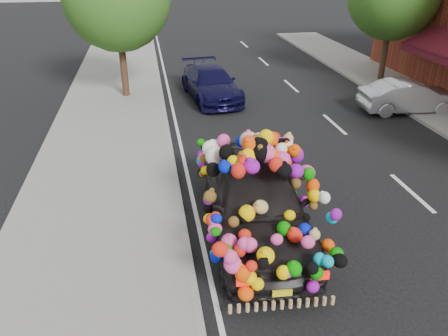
# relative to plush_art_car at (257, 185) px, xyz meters

# --- Properties ---
(ground) EXTENTS (100.00, 100.00, 0.00)m
(ground) POSITION_rel_plush_art_car_xyz_m (0.79, 1.00, -1.19)
(ground) COLOR black
(ground) RESTS_ON ground
(sidewalk) EXTENTS (4.00, 60.00, 0.12)m
(sidewalk) POSITION_rel_plush_art_car_xyz_m (-3.51, 1.00, -1.13)
(sidewalk) COLOR gray
(sidewalk) RESTS_ON ground
(kerb) EXTENTS (0.15, 60.00, 0.13)m
(kerb) POSITION_rel_plush_art_car_xyz_m (-1.56, 1.00, -1.13)
(kerb) COLOR gray
(kerb) RESTS_ON ground
(lane_markings) EXTENTS (6.00, 50.00, 0.01)m
(lane_markings) POSITION_rel_plush_art_car_xyz_m (4.39, 1.00, -1.19)
(lane_markings) COLOR silver
(lane_markings) RESTS_ON ground
(plush_art_car) EXTENTS (2.63, 5.21, 2.31)m
(plush_art_car) POSITION_rel_plush_art_car_xyz_m (0.00, 0.00, 0.00)
(plush_art_car) COLOR black
(plush_art_car) RESTS_ON ground
(navy_sedan) EXTENTS (2.34, 4.67, 1.30)m
(navy_sedan) POSITION_rel_plush_art_car_xyz_m (0.49, 9.80, -0.54)
(navy_sedan) COLOR black
(navy_sedan) RESTS_ON ground
(silver_hatchback) EXTENTS (3.79, 1.58, 1.22)m
(silver_hatchback) POSITION_rel_plush_art_car_xyz_m (7.67, 6.77, -0.58)
(silver_hatchback) COLOR #B6B8BE
(silver_hatchback) RESTS_ON ground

